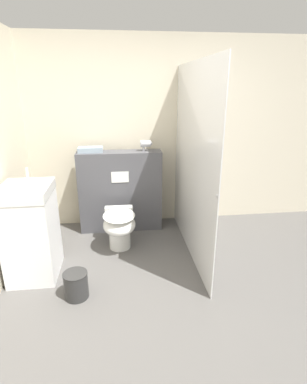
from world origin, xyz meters
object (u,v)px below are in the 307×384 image
object	(u,v)px
toilet	(119,226)
hair_drier	(146,144)
sink_vanity	(31,232)
waste_bin	(76,285)

from	to	relation	value
toilet	hair_drier	xyz separation A→B (m)	(0.38, 0.59, 0.87)
sink_vanity	waste_bin	distance (m)	0.73
sink_vanity	waste_bin	xyz separation A→B (m)	(0.46, -0.43, -0.36)
sink_vanity	hair_drier	world-z (taller)	hair_drier
toilet	sink_vanity	distance (m)	0.99
hair_drier	waste_bin	size ratio (longest dim) A/B	0.61
toilet	hair_drier	distance (m)	1.12
sink_vanity	hair_drier	xyz separation A→B (m)	(1.26, 0.99, 0.68)
toilet	sink_vanity	world-z (taller)	sink_vanity
waste_bin	hair_drier	bearing A→B (deg)	60.68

